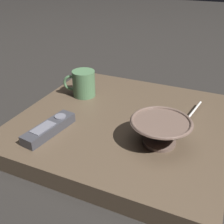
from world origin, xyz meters
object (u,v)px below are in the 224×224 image
teaspoon (186,120)px  tv_remote_near (49,128)px  coffee_mug (83,83)px  cereal_bowl (160,130)px

teaspoon → tv_remote_near: (0.18, -0.31, -0.00)m
coffee_mug → tv_remote_near: 0.23m
teaspoon → tv_remote_near: size_ratio=0.92×
teaspoon → cereal_bowl: bearing=-21.7°
teaspoon → tv_remote_near: same height
coffee_mug → teaspoon: 0.34m
cereal_bowl → teaspoon: 0.12m
cereal_bowl → coffee_mug: (-0.16, -0.30, 0.01)m
teaspoon → coffee_mug: bearing=-98.0°
coffee_mug → teaspoon: bearing=82.0°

